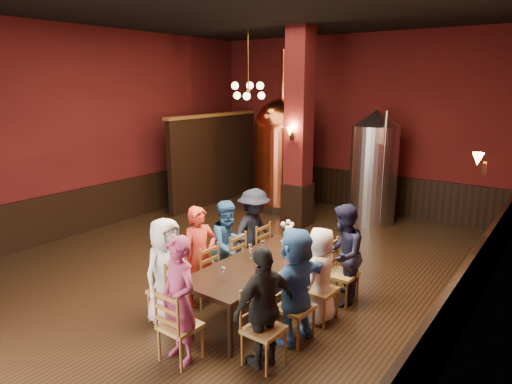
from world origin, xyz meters
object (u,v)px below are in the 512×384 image
Objects in this scene: person_2 at (229,245)px; person_1 at (200,256)px; person_0 at (166,270)px; copper_kettle at (283,152)px; rose_vase at (287,228)px; steel_vessel at (374,167)px; dining_table at (258,267)px.

person_1 is at bearing -169.25° from person_2.
copper_kettle is (-1.95, 6.11, 0.74)m from person_0.
steel_vessel is at bearing 93.00° from rose_vase.
copper_kettle reaches higher than person_0.
person_1 is at bearing -158.78° from dining_table.
person_1 is 0.57× the size of steel_vessel.
steel_vessel is 4.27m from rose_vase.
steel_vessel reaches higher than rose_vase.
rose_vase is (2.69, -4.13, -0.50)m from copper_kettle.
dining_table is 5.92m from copper_kettle.
person_2 reaches higher than dining_table.
dining_table is 0.91m from person_2.
person_2 is 0.99m from rose_vase.
steel_vessel reaches higher than person_2.
dining_table is 1.64× the size of person_2.
person_0 is at bearing -94.81° from steel_vessel.
rose_vase is (0.70, 0.65, 0.25)m from person_2.
dining_table is 5.31m from steel_vessel.
person_2 is at bearing -1.49° from person_0.
steel_vessel is (0.48, 4.90, 0.61)m from person_2.
rose_vase is (0.22, -4.25, -0.35)m from steel_vessel.
steel_vessel is at bearing 7.07° from person_2.
dining_table is 1.61× the size of person_0.
person_0 is at bearing -164.88° from person_1.
copper_kettle reaches higher than person_1.
rose_vase is at bearing -11.95° from person_1.
person_0 is 0.99× the size of person_1.
dining_table is at bearing -86.09° from steel_vessel.
person_1 reaches higher than person_0.
person_1 is at bearing -70.09° from copper_kettle.
copper_kettle is at bearing 123.11° from rose_vase.
person_1 is at bearing -95.16° from steel_vessel.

